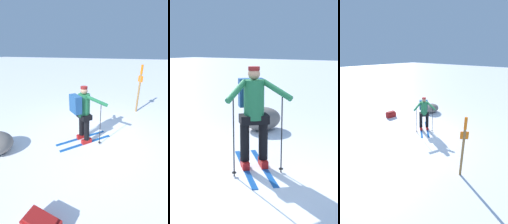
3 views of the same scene
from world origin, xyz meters
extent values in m
plane|color=white|center=(0.00, 0.00, 0.00)|extent=(80.00, 80.00, 0.00)
cube|color=#144C9E|center=(0.43, 0.04, 0.01)|extent=(1.23, 1.24, 0.01)
cube|color=red|center=(0.43, 0.04, 0.07)|extent=(0.29, 0.29, 0.12)
cylinder|color=black|center=(0.43, 0.04, 0.47)|extent=(0.15, 0.15, 0.69)
cube|color=#144C9E|center=(0.22, 0.26, 0.01)|extent=(1.23, 1.24, 0.01)
cube|color=red|center=(0.22, 0.26, 0.07)|extent=(0.29, 0.29, 0.12)
cylinder|color=black|center=(0.22, 0.26, 0.47)|extent=(0.15, 0.15, 0.69)
cube|color=black|center=(0.33, 0.15, 0.82)|extent=(0.52, 0.52, 0.14)
cylinder|color=#1E663D|center=(0.33, 0.15, 1.13)|extent=(0.32, 0.32, 0.63)
sphere|color=tan|center=(0.33, 0.15, 1.54)|extent=(0.19, 0.19, 0.19)
cylinder|color=maroon|center=(0.33, 0.15, 1.62)|extent=(0.18, 0.18, 0.06)
cube|color=navy|center=(0.51, 0.33, 1.21)|extent=(0.41, 0.41, 0.47)
cylinder|color=black|center=(0.38, -0.32, 0.63)|extent=(0.02, 0.02, 1.26)
cylinder|color=black|center=(0.38, -0.32, 0.06)|extent=(0.07, 0.07, 0.01)
cylinder|color=#1E663D|center=(0.40, -0.22, 1.31)|extent=(0.17, 0.57, 0.30)
cylinder|color=black|center=(-0.15, 0.20, 0.63)|extent=(0.02, 0.02, 1.26)
cylinder|color=black|center=(-0.15, 0.20, 0.06)|extent=(0.07, 0.07, 0.01)
cylinder|color=#1E663D|center=(-0.05, 0.22, 1.31)|extent=(0.57, 0.18, 0.30)
cube|color=maroon|center=(0.23, 2.68, 0.30)|extent=(0.49, 0.31, 0.06)
cylinder|color=olive|center=(-1.22, -2.67, 0.99)|extent=(0.08, 0.08, 1.97)
cylinder|color=orange|center=(-1.22, -2.67, 1.79)|extent=(0.09, 0.09, 0.35)
cube|color=orange|center=(-1.22, -2.67, 1.42)|extent=(0.17, 0.20, 0.24)
camera|label=1|loc=(-0.75, 3.80, 2.55)|focal=24.00mm
camera|label=2|loc=(-3.71, -2.53, 1.95)|focal=50.00mm
camera|label=3|loc=(-4.75, -4.20, 3.59)|focal=24.00mm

